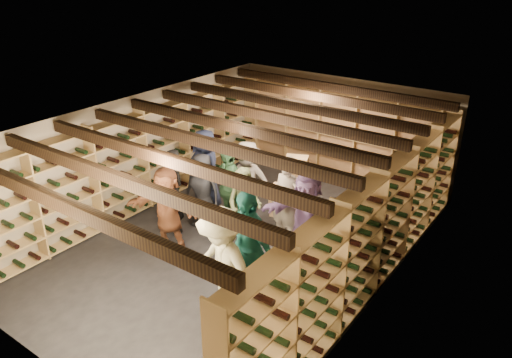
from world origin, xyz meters
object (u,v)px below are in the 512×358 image
object	(u,v)px
person_2	(245,205)
person_3	(222,267)
crate_loose	(287,197)
person_7	(287,204)
person_12	(346,241)
person_9	(247,181)
crate_stack_right	(283,201)
person_0	(203,190)
crate_stack_left	(296,174)
person_8	(361,231)
person_11	(306,217)
person_4	(247,247)
person_5	(167,209)
person_1	(173,192)
person_10	(228,189)
person_6	(205,169)

from	to	relation	value
person_2	person_3	distance (m)	2.29
crate_loose	person_7	world-z (taller)	person_7
person_3	person_12	distance (m)	2.11
person_9	person_12	size ratio (longest dim) A/B	1.00
crate_stack_right	person_0	xyz separation A→B (m)	(-1.13, -1.20, 0.41)
crate_stack_left	person_3	xyz separation A→B (m)	(1.44, -4.38, 0.50)
person_7	person_3	bearing A→B (deg)	-74.21
person_3	person_8	distance (m)	2.60
person_11	person_8	bearing A→B (deg)	9.57
person_4	person_5	world-z (taller)	person_4
person_1	person_3	size ratio (longest dim) A/B	0.90
person_1	person_5	distance (m)	0.67
person_3	person_12	size ratio (longest dim) A/B	1.12
crate_stack_left	person_10	bearing A→B (deg)	-94.89
person_2	person_7	world-z (taller)	person_7
crate_stack_left	person_7	xyz separation A→B (m)	(1.08, -2.10, 0.46)
person_4	person_5	xyz separation A→B (m)	(-2.06, 0.36, -0.14)
person_6	person_8	distance (m)	3.68
person_6	person_10	xyz separation A→B (m)	(0.98, -0.46, -0.01)
crate_stack_left	person_10	world-z (taller)	person_10
crate_stack_left	person_11	bearing A→B (deg)	-54.94
crate_stack_right	person_1	distance (m)	2.28
crate_stack_right	person_8	world-z (taller)	person_8
person_0	person_8	bearing A→B (deg)	-7.43
person_7	person_9	world-z (taller)	person_7
person_6	person_7	bearing A→B (deg)	2.49
person_1	person_12	xyz separation A→B (m)	(3.51, 0.31, -0.01)
person_10	person_12	bearing A→B (deg)	7.17
person_1	person_11	world-z (taller)	person_11
person_2	person_12	bearing A→B (deg)	-12.85
person_5	person_7	distance (m)	2.15
person_1	person_9	bearing A→B (deg)	72.34
person_5	person_3	bearing A→B (deg)	-40.19
person_2	person_12	world-z (taller)	person_12
person_8	person_12	world-z (taller)	person_12
person_3	person_7	xyz separation A→B (m)	(-0.36, 2.28, -0.04)
person_5	person_11	size ratio (longest dim) A/B	0.95
crate_stack_left	person_2	bearing A→B (deg)	-81.78
person_8	crate_stack_right	bearing A→B (deg)	167.91
person_5	person_11	bearing A→B (deg)	11.80
crate_stack_right	person_7	xyz separation A→B (m)	(0.67, -0.95, 0.54)
crate_stack_right	person_6	bearing A→B (deg)	-159.95
person_1	person_0	bearing A→B (deg)	77.25
person_1	person_4	distance (m)	2.61
person_12	person_2	bearing A→B (deg)	153.73
crate_stack_left	crate_stack_right	world-z (taller)	crate_stack_left
crate_stack_right	person_4	xyz separation A→B (m)	(1.03, -2.62, 0.61)
crate_stack_left	person_8	world-z (taller)	person_8
person_12	person_5	bearing A→B (deg)	173.86
person_0	person_4	xyz separation A→B (m)	(2.15, -1.41, 0.20)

